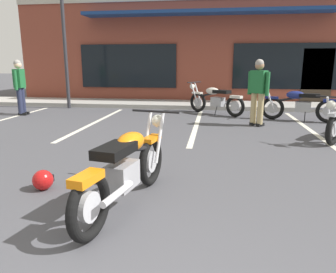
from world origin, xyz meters
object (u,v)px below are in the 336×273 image
object	(u,v)px
motorcycle_silver_naked	(299,104)
parking_lot_lamp_post	(61,7)
person_in_black_shirt	(20,84)
helmet_on_pavement	(43,180)
person_in_shorts_foreground	(258,89)
motorcycle_red_sportbike	(215,99)
motorcycle_foreground_classic	(127,167)

from	to	relation	value
motorcycle_silver_naked	parking_lot_lamp_post	size ratio (longest dim) A/B	0.39
parking_lot_lamp_post	person_in_black_shirt	bearing A→B (deg)	-116.24
motorcycle_silver_naked	helmet_on_pavement	bearing A→B (deg)	-128.20
person_in_shorts_foreground	helmet_on_pavement	xyz separation A→B (m)	(-3.21, -4.75, -0.82)
motorcycle_silver_naked	helmet_on_pavement	distance (m)	7.20
motorcycle_red_sportbike	person_in_shorts_foreground	xyz separation A→B (m)	(1.06, -1.79, 0.49)
motorcycle_silver_naked	person_in_shorts_foreground	xyz separation A→B (m)	(-1.24, -0.90, 0.49)
person_in_black_shirt	parking_lot_lamp_post	xyz separation A→B (m)	(0.76, 1.54, 2.43)
helmet_on_pavement	parking_lot_lamp_post	world-z (taller)	parking_lot_lamp_post
motorcycle_foreground_classic	person_in_black_shirt	world-z (taller)	person_in_black_shirt
helmet_on_pavement	person_in_shorts_foreground	bearing A→B (deg)	55.97
motorcycle_red_sportbike	person_in_shorts_foreground	distance (m)	2.13
helmet_on_pavement	parking_lot_lamp_post	bearing A→B (deg)	113.13
motorcycle_red_sportbike	helmet_on_pavement	distance (m)	6.89
person_in_black_shirt	parking_lot_lamp_post	bearing A→B (deg)	63.76
motorcycle_red_sportbike	person_in_black_shirt	world-z (taller)	person_in_black_shirt
person_in_black_shirt	motorcycle_silver_naked	bearing A→B (deg)	0.94
motorcycle_red_sportbike	helmet_on_pavement	size ratio (longest dim) A/B	6.90
person_in_shorts_foreground	parking_lot_lamp_post	size ratio (longest dim) A/B	0.32
person_in_shorts_foreground	parking_lot_lamp_post	bearing A→B (deg)	159.63
motorcycle_foreground_classic	person_in_black_shirt	xyz separation A→B (m)	(-4.97, 5.83, 0.49)
motorcycle_silver_naked	parking_lot_lamp_post	xyz separation A→B (m)	(-7.46, 1.41, 2.92)
motorcycle_foreground_classic	motorcycle_red_sportbike	distance (m)	6.91
motorcycle_silver_naked	helmet_on_pavement	size ratio (longest dim) A/B	7.96
motorcycle_foreground_classic	motorcycle_silver_naked	world-z (taller)	same
person_in_shorts_foreground	parking_lot_lamp_post	world-z (taller)	parking_lot_lamp_post
motorcycle_red_sportbike	motorcycle_foreground_classic	bearing A→B (deg)	-97.92
person_in_black_shirt	motorcycle_red_sportbike	bearing A→B (deg)	9.77
person_in_black_shirt	helmet_on_pavement	distance (m)	6.73
person_in_black_shirt	parking_lot_lamp_post	distance (m)	2.98
motorcycle_foreground_classic	person_in_shorts_foreground	bearing A→B (deg)	68.33
motorcycle_foreground_classic	motorcycle_silver_naked	distance (m)	6.79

